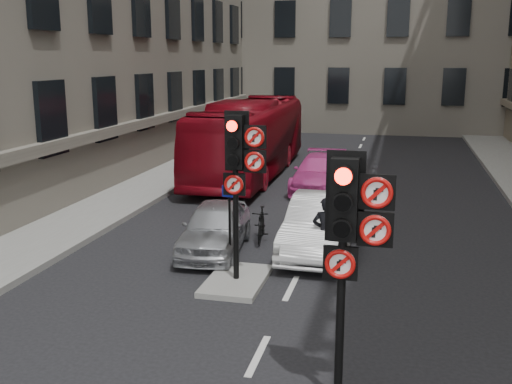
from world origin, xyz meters
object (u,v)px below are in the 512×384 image
at_px(car_white, 321,224).
at_px(motorcyclist, 326,234).
at_px(signal_far, 239,160).
at_px(car_silver, 215,227).
at_px(bus_red, 250,138).
at_px(info_sign, 229,214).
at_px(motorcycle, 261,224).
at_px(car_pink, 320,173).
at_px(signal_near, 350,226).

relative_size(car_white, motorcyclist, 2.49).
xyz_separation_m(signal_far, car_silver, (-1.19, 2.01, -2.08)).
distance_m(bus_red, info_sign, 11.35).
height_order(signal_far, motorcyclist, signal_far).
bearing_deg(motorcycle, bus_red, 98.46).
xyz_separation_m(car_silver, car_pink, (1.60, 7.60, 0.01)).
xyz_separation_m(signal_near, info_sign, (-3.04, 4.73, -1.26)).
bearing_deg(car_pink, car_silver, -101.98).
bearing_deg(info_sign, signal_near, -48.38).
bearing_deg(motorcyclist, signal_near, 97.27).
distance_m(car_silver, car_white, 2.64).
distance_m(signal_near, car_pink, 13.92).
relative_size(car_pink, info_sign, 2.33).
distance_m(signal_far, bus_red, 12.20).
distance_m(signal_far, motorcyclist, 2.82).
height_order(car_white, info_sign, info_sign).
xyz_separation_m(signal_near, car_silver, (-3.79, 6.01, -1.96)).
distance_m(car_silver, car_pink, 7.77).
xyz_separation_m(signal_near, motorcycle, (-2.86, 7.12, -2.14)).
height_order(car_silver, motorcycle, car_silver).
xyz_separation_m(car_white, info_sign, (-1.81, -1.88, 0.63)).
xyz_separation_m(bus_red, info_sign, (2.32, -11.11, -0.20)).
xyz_separation_m(car_white, motorcycle, (-1.64, 0.51, -0.26)).
bearing_deg(car_silver, signal_near, -63.71).
relative_size(car_white, bus_red, 0.39).
bearing_deg(car_white, signal_near, -78.38).
relative_size(signal_near, motorcyclist, 2.09).
xyz_separation_m(car_pink, motorcyclist, (1.25, -8.28, 0.22)).
bearing_deg(bus_red, car_white, -66.75).
distance_m(signal_far, car_pink, 9.83).
distance_m(signal_near, car_silver, 7.37).
relative_size(signal_near, car_pink, 0.82).
bearing_deg(car_white, signal_far, -116.70).
bearing_deg(car_silver, car_pink, 72.15).
height_order(car_pink, motorcycle, car_pink).
relative_size(signal_near, car_silver, 0.98).
bearing_deg(motorcyclist, car_white, -80.08).
height_order(bus_red, motorcyclist, bus_red).
height_order(bus_red, motorcycle, bus_red).
relative_size(signal_far, bus_red, 0.33).
height_order(car_silver, car_pink, car_pink).
bearing_deg(bus_red, car_pink, -35.96).
distance_m(car_pink, motorcyclist, 8.37).
relative_size(motorcyclist, info_sign, 0.91).
height_order(car_silver, bus_red, bus_red).
relative_size(car_white, info_sign, 2.27).
height_order(car_white, motorcycle, car_white).
bearing_deg(signal_near, car_white, 100.49).
height_order(signal_near, car_pink, signal_near).
distance_m(signal_near, motorcycle, 7.97).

